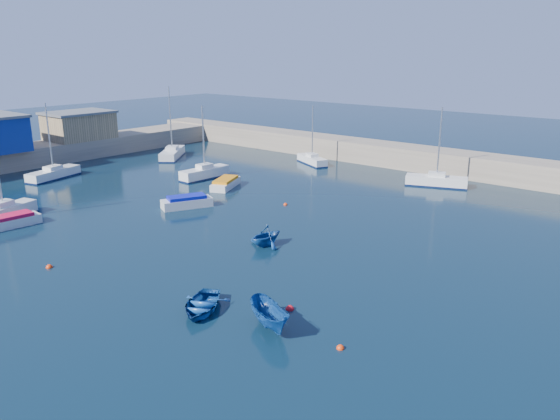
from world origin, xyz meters
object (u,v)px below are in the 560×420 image
Objects in this scene: brick_shed_a at (79,126)px; sailboat_6 at (436,181)px; motorboat_0 at (10,221)px; dinghy_left at (266,236)px; sailboat_5 at (312,160)px; sailboat_3 at (205,173)px; dinghy_right at (270,316)px; motorboat_1 at (187,202)px; sailboat_4 at (172,153)px; dinghy_center at (201,305)px; motorboat_2 at (226,183)px; sailboat_2 at (54,173)px; sailboat_1 at (4,212)px.

brick_shed_a is 0.95× the size of sailboat_6.
motorboat_0 is 21.71m from dinghy_left.
sailboat_5 is 36.81m from motorboat_0.
brick_shed_a is at bearing 142.15° from motorboat_0.
dinghy_left is (19.88, -12.21, 0.13)m from sailboat_3.
brick_shed_a is 2.18× the size of dinghy_right.
motorboat_1 is 1.32× the size of dinghy_right.
sailboat_3 is at bearing -62.34° from sailboat_4.
sailboat_5 reaches higher than dinghy_center.
sailboat_6 reaches higher than sailboat_5.
dinghy_center is (19.27, -21.01, -0.08)m from motorboat_2.
sailboat_3 is (13.12, 11.04, 0.08)m from sailboat_2.
sailboat_3 is 1.73× the size of motorboat_0.
sailboat_2 is 38.99m from dinghy_center.
sailboat_2 is 17.85m from motorboat_0.
sailboat_6 is 1.73× the size of motorboat_1.
motorboat_2 is (0.27, -15.76, -0.07)m from sailboat_5.
dinghy_left is at bearing 31.37° from motorboat_0.
dinghy_right is (41.51, -10.53, 0.13)m from sailboat_2.
motorboat_0 reaches higher than motorboat_2.
sailboat_3 is 2.22× the size of dinghy_right.
dinghy_left is 12.65m from dinghy_right.
brick_shed_a is at bearing 120.92° from sailboat_2.
sailboat_2 is 33.03m from dinghy_left.
dinghy_center is 1.03× the size of dinghy_right.
dinghy_left reaches higher than dinghy_center.
sailboat_4 is 2.00× the size of motorboat_0.
brick_shed_a is 1.09× the size of sailboat_5.
sailboat_4 is (-10.66, 27.30, -0.03)m from sailboat_1.
motorboat_2 is 30.92m from dinghy_right.
motorboat_2 is (4.87, -1.51, -0.19)m from sailboat_3.
sailboat_3 is (1.80, 21.72, 0.01)m from sailboat_1.
sailboat_4 is 18.72m from motorboat_2.
sailboat_6 is 25.63m from dinghy_left.
sailboat_1 is at bearing -58.30° from sailboat_2.
brick_shed_a is 2.68× the size of dinghy_left.
sailboat_5 is (17.06, 8.67, -0.08)m from sailboat_4.
sailboat_5 is (6.40, 35.97, -0.11)m from sailboat_1.
sailboat_4 is at bearing 82.54° from dinghy_right.
sailboat_2 is at bearing -176.73° from motorboat_2.
sailboat_1 is 30.19m from dinghy_right.
sailboat_2 reaches higher than dinghy_left.
motorboat_0 is 14.84m from motorboat_1.
sailboat_5 reaches higher than motorboat_1.
motorboat_0 is 27.71m from dinghy_right.
sailboat_4 is 1.28× the size of sailboat_5.
sailboat_3 reaches higher than dinghy_left.
sailboat_5 is 17.25m from sailboat_6.
motorboat_2 is at bearing 133.85° from motorboat_1.
motorboat_0 is 23.45m from dinghy_center.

